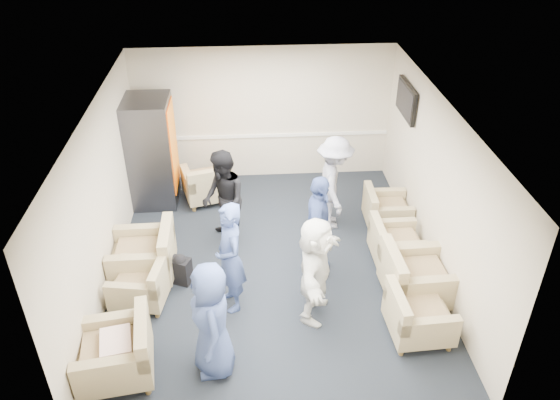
{
  "coord_description": "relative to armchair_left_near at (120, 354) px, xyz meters",
  "views": [
    {
      "loc": [
        -0.36,
        -6.94,
        5.58
      ],
      "look_at": [
        0.13,
        0.2,
        1.11
      ],
      "focal_mm": 35.0,
      "sensor_mm": 36.0,
      "label": 1
    }
  ],
  "objects": [
    {
      "name": "chair_rail",
      "position": [
        2.03,
        5.06,
        0.54
      ],
      "size": [
        4.98,
        0.04,
        0.06
      ],
      "primitive_type": "cube",
      "color": "white",
      "rests_on": "back_wall"
    },
    {
      "name": "person_front_left",
      "position": [
        1.17,
        0.03,
        0.46
      ],
      "size": [
        0.64,
        0.87,
        1.64
      ],
      "primitive_type": "imported",
      "rotation": [
        0.0,
        0.0,
        -1.42
      ],
      "color": "#3A4E8D",
      "rests_on": "floor"
    },
    {
      "name": "tv",
      "position": [
        4.46,
        3.88,
        1.68
      ],
      "size": [
        0.1,
        1.0,
        0.58
      ],
      "color": "black",
      "rests_on": "right_wall"
    },
    {
      "name": "person_mid_left",
      "position": [
        1.38,
        1.2,
        0.5
      ],
      "size": [
        0.59,
        0.72,
        1.72
      ],
      "primitive_type": "imported",
      "rotation": [
        0.0,
        0.0,
        -1.25
      ],
      "color": "#3A4E8D",
      "rests_on": "floor"
    },
    {
      "name": "ceiling",
      "position": [
        2.03,
        2.08,
        2.34
      ],
      "size": [
        6.0,
        6.0,
        0.0
      ],
      "primitive_type": "plane",
      "rotation": [
        3.14,
        0.0,
        0.0
      ],
      "color": "silver",
      "rests_on": "back_wall"
    },
    {
      "name": "vending_machine",
      "position": [
        -0.07,
        4.26,
        0.66
      ],
      "size": [
        0.83,
        0.97,
        2.04
      ],
      "color": "#45454C",
      "rests_on": "floor"
    },
    {
      "name": "pillow",
      "position": [
        -0.01,
        -0.01,
        0.19
      ],
      "size": [
        0.46,
        0.55,
        0.14
      ],
      "primitive_type": "cube",
      "rotation": [
        0.0,
        0.0,
        -1.37
      ],
      "color": "white",
      "rests_on": "armchair_left_near"
    },
    {
      "name": "person_back_right",
      "position": [
        3.16,
        3.18,
        0.49
      ],
      "size": [
        0.68,
        1.13,
        1.7
      ],
      "primitive_type": "imported",
      "rotation": [
        0.0,
        0.0,
        1.53
      ],
      "color": "beige",
      "rests_on": "floor"
    },
    {
      "name": "right_wall",
      "position": [
        4.53,
        2.08,
        0.99
      ],
      "size": [
        0.02,
        6.0,
        2.7
      ],
      "primitive_type": "cube",
      "color": "beige",
      "rests_on": "floor"
    },
    {
      "name": "armchair_left_far",
      "position": [
        0.07,
        1.94,
        0.01
      ],
      "size": [
        0.95,
        0.95,
        0.75
      ],
      "rotation": [
        0.0,
        0.0,
        -1.56
      ],
      "color": "tan",
      "rests_on": "floor"
    },
    {
      "name": "armchair_corner",
      "position": [
        0.91,
        4.15,
        -0.03
      ],
      "size": [
        1.04,
        1.04,
        0.67
      ],
      "rotation": [
        0.0,
        0.0,
        3.41
      ],
      "color": "tan",
      "rests_on": "floor"
    },
    {
      "name": "person_front_right",
      "position": [
        2.56,
        0.93,
        0.45
      ],
      "size": [
        0.92,
        1.57,
        1.62
      ],
      "primitive_type": "imported",
      "rotation": [
        0.0,
        0.0,
        1.26
      ],
      "color": "white",
      "rests_on": "floor"
    },
    {
      "name": "back_wall",
      "position": [
        2.03,
        5.08,
        0.99
      ],
      "size": [
        5.0,
        0.02,
        2.7
      ],
      "primitive_type": "cube",
      "color": "beige",
      "rests_on": "floor"
    },
    {
      "name": "armchair_left_mid",
      "position": [
        0.1,
        1.36,
        -0.05
      ],
      "size": [
        0.89,
        0.89,
        0.62
      ],
      "rotation": [
        0.0,
        0.0,
        -1.73
      ],
      "color": "tan",
      "rests_on": "floor"
    },
    {
      "name": "armchair_right_near",
      "position": [
        3.87,
        0.42,
        -0.04
      ],
      "size": [
        0.85,
        0.85,
        0.65
      ],
      "rotation": [
        0.0,
        0.0,
        1.62
      ],
      "color": "tan",
      "rests_on": "floor"
    },
    {
      "name": "person_mid_right",
      "position": [
        2.71,
        1.88,
        0.49
      ],
      "size": [
        0.63,
        1.07,
        1.71
      ],
      "primitive_type": "imported",
      "rotation": [
        0.0,
        0.0,
        1.35
      ],
      "color": "#3A4E8D",
      "rests_on": "floor"
    },
    {
      "name": "armchair_right_midfar",
      "position": [
        3.98,
        2.08,
        -0.05
      ],
      "size": [
        0.78,
        0.78,
        0.62
      ],
      "rotation": [
        0.0,
        0.0,
        1.58
      ],
      "color": "tan",
      "rests_on": "floor"
    },
    {
      "name": "armchair_right_midnear",
      "position": [
        4.03,
        1.15,
        0.01
      ],
      "size": [
        0.97,
        0.97,
        0.74
      ],
      "rotation": [
        0.0,
        0.0,
        1.61
      ],
      "color": "tan",
      "rests_on": "floor"
    },
    {
      "name": "floor",
      "position": [
        2.03,
        2.08,
        -0.36
      ],
      "size": [
        6.0,
        6.0,
        0.0
      ],
      "primitive_type": "plane",
      "color": "black",
      "rests_on": "ground"
    },
    {
      "name": "person_back_left",
      "position": [
        1.26,
        2.73,
        0.5
      ],
      "size": [
        0.86,
        0.98,
        1.72
      ],
      "primitive_type": "imported",
      "rotation": [
        0.0,
        0.0,
        -1.29
      ],
      "color": "black",
      "rests_on": "floor"
    },
    {
      "name": "backpack",
      "position": [
        0.6,
        1.76,
        -0.1
      ],
      "size": [
        0.36,
        0.32,
        0.52
      ],
      "rotation": [
        0.0,
        0.0,
        -0.4
      ],
      "color": "black",
      "rests_on": "floor"
    },
    {
      "name": "armchair_left_near",
      "position": [
        0.0,
        0.0,
        0.0
      ],
      "size": [
        1.03,
        1.03,
        0.73
      ],
      "rotation": [
        0.0,
        0.0,
        -1.43
      ],
      "color": "tan",
      "rests_on": "floor"
    },
    {
      "name": "front_wall",
      "position": [
        2.03,
        -0.92,
        0.99
      ],
      "size": [
        5.0,
        0.02,
        2.7
      ],
      "primitive_type": "cube",
      "color": "beige",
      "rests_on": "floor"
    },
    {
      "name": "armchair_right_far",
      "position": [
        4.07,
        3.08,
        -0.06
      ],
      "size": [
        0.77,
        0.77,
        0.61
      ],
      "rotation": [
        0.0,
        0.0,
        1.55
      ],
      "color": "tan",
      "rests_on": "floor"
    },
    {
      "name": "left_wall",
      "position": [
        -0.47,
        2.08,
        0.99
      ],
      "size": [
        0.02,
        6.0,
        2.7
      ],
      "primitive_type": "cube",
      "color": "beige",
      "rests_on": "floor"
    }
  ]
}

